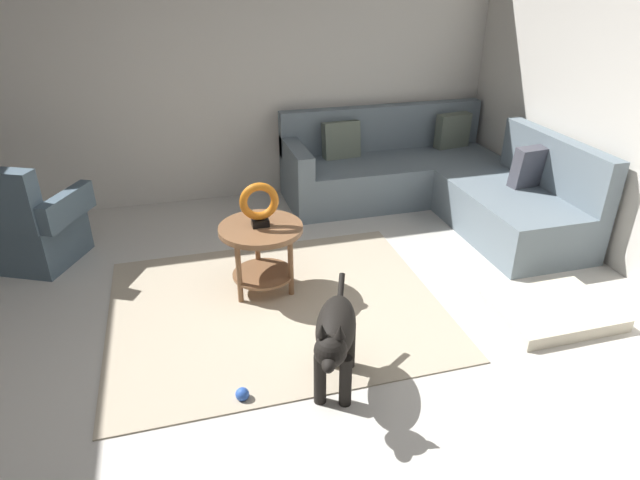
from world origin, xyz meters
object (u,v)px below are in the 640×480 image
(armchair, at_px, (29,227))
(dog_toy_ball, at_px, (242,394))
(dog_bed_mat, at_px, (552,311))
(side_table, at_px, (261,242))
(dog, at_px, (335,335))
(sectional_couch, at_px, (433,181))
(torus_sculpture, at_px, (259,204))

(armchair, bearing_deg, dog_toy_ball, -29.26)
(dog_bed_mat, distance_m, dog_toy_ball, 2.20)
(side_table, distance_m, dog, 1.16)
(dog_bed_mat, bearing_deg, dog, -170.34)
(armchair, height_order, side_table, armchair)
(armchair, height_order, dog, armchair)
(sectional_couch, height_order, dog, sectional_couch)
(sectional_couch, relative_size, dog_toy_ball, 28.93)
(dog_bed_mat, height_order, dog_toy_ball, dog_bed_mat)
(armchair, bearing_deg, torus_sculpture, -2.20)
(side_table, bearing_deg, dog_toy_ball, -106.28)
(armchair, xyz_separation_m, dog_toy_ball, (1.40, -2.01, -0.28))
(armchair, height_order, torus_sculpture, armchair)
(armchair, bearing_deg, dog_bed_mat, -0.38)
(dog, distance_m, dog_toy_ball, 0.63)
(side_table, height_order, dog_toy_ball, side_table)
(sectional_couch, distance_m, side_table, 2.17)
(dog, bearing_deg, armchair, -24.79)
(dog_toy_ball, bearing_deg, torus_sculpture, 73.72)
(armchair, bearing_deg, sectional_couch, 28.48)
(torus_sculpture, xyz_separation_m, dog_toy_ball, (-0.32, -1.09, -0.67))
(armchair, relative_size, dog_bed_mat, 1.23)
(sectional_couch, distance_m, dog_bed_mat, 1.95)
(torus_sculpture, bearing_deg, armchair, 151.79)
(sectional_couch, relative_size, side_table, 3.75)
(sectional_couch, relative_size, armchair, 2.29)
(torus_sculpture, height_order, dog_bed_mat, torus_sculpture)
(sectional_couch, bearing_deg, side_table, -150.30)
(dog_bed_mat, bearing_deg, torus_sculpture, 155.32)
(sectional_couch, height_order, torus_sculpture, sectional_couch)
(torus_sculpture, relative_size, dog_bed_mat, 0.41)
(sectional_couch, distance_m, torus_sculpture, 2.21)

